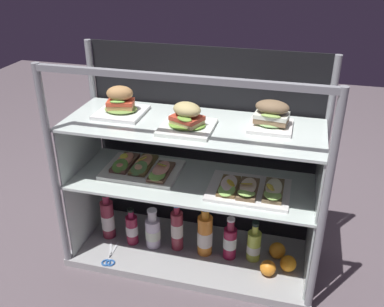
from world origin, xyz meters
TOP-DOWN VIEW (x-y plane):
  - ground_plane at (0.00, 0.00)m, footprint 6.00×6.00m
  - case_base_deck at (0.00, 0.00)m, footprint 1.12×0.44m
  - case_frame at (0.00, 0.13)m, footprint 1.12×0.44m
  - riser_lower_tier at (0.00, 0.00)m, footprint 1.06×0.38m
  - shelf_lower_glass at (0.00, 0.00)m, footprint 1.07×0.40m
  - riser_upper_tier at (0.00, 0.00)m, footprint 1.06×0.38m
  - shelf_upper_glass at (0.00, 0.00)m, footprint 1.07×0.40m
  - plated_roll_sandwich_mid_left at (-0.32, 0.03)m, footprint 0.20×0.20m
  - plated_roll_sandwich_mid_right at (-0.01, -0.05)m, footprint 0.21×0.21m
  - plated_roll_sandwich_left_of_center at (0.31, 0.05)m, footprint 0.17×0.17m
  - open_sandwich_tray_near_left_corner at (-0.24, 0.02)m, footprint 0.34×0.25m
  - open_sandwich_tray_right_of_center at (0.26, -0.03)m, footprint 0.34×0.25m
  - juice_bottle_back_left at (-0.43, 0.00)m, footprint 0.06×0.06m
  - juice_bottle_front_second at (-0.30, -0.02)m, footprint 0.06×0.06m
  - juice_bottle_front_middle at (-0.19, -0.01)m, footprint 0.07×0.07m
  - juice_bottle_front_left_end at (-0.07, 0.00)m, footprint 0.06×0.06m
  - juice_bottle_back_right at (0.06, -0.00)m, footprint 0.07×0.07m
  - juice_bottle_front_right_end at (0.18, 0.00)m, footprint 0.06×0.06m
  - juice_bottle_back_center at (0.29, 0.02)m, footprint 0.06×0.06m
  - orange_fruit_beside_bottles at (0.45, -0.02)m, footprint 0.07×0.07m
  - orange_fruit_near_left_post at (0.40, 0.05)m, footprint 0.08×0.08m
  - orange_fruit_rolled_forward at (0.37, -0.07)m, footprint 0.07×0.07m
  - kitchen_scissors at (-0.35, -0.17)m, footprint 0.09×0.18m

SIDE VIEW (x-z plane):
  - ground_plane at x=0.00m, z-range -0.02..0.00m
  - case_base_deck at x=0.00m, z-range 0.00..0.04m
  - kitchen_scissors at x=-0.35m, z-range 0.04..0.04m
  - orange_fruit_rolled_forward at x=0.37m, z-range 0.04..0.11m
  - orange_fruit_beside_bottles at x=0.45m, z-range 0.04..0.11m
  - orange_fruit_near_left_post at x=0.40m, z-range 0.04..0.11m
  - juice_bottle_back_center at x=0.29m, z-range 0.01..0.22m
  - juice_bottle_front_second at x=-0.30m, z-range 0.02..0.21m
  - juice_bottle_front_middle at x=-0.19m, z-range 0.02..0.22m
  - juice_bottle_front_right_end at x=0.18m, z-range 0.02..0.23m
  - juice_bottle_back_left at x=-0.43m, z-range 0.01..0.27m
  - juice_bottle_back_right at x=0.06m, z-range 0.01..0.27m
  - juice_bottle_front_left_end at x=-0.07m, z-range 0.02..0.27m
  - riser_lower_tier at x=0.00m, z-range 0.04..0.41m
  - shelf_lower_glass at x=0.00m, z-range 0.41..0.42m
  - open_sandwich_tray_right_of_center at x=0.26m, z-range 0.41..0.47m
  - open_sandwich_tray_near_left_corner at x=-0.24m, z-range 0.41..0.48m
  - case_frame at x=0.00m, z-range 0.04..1.00m
  - riser_upper_tier at x=0.00m, z-range 0.42..0.68m
  - shelf_upper_glass at x=0.00m, z-range 0.68..0.69m
  - plated_roll_sandwich_mid_right at x=-0.01m, z-range 0.67..0.79m
  - plated_roll_sandwich_mid_left at x=-0.32m, z-range 0.67..0.80m
  - plated_roll_sandwich_left_of_center at x=0.31m, z-range 0.68..0.80m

